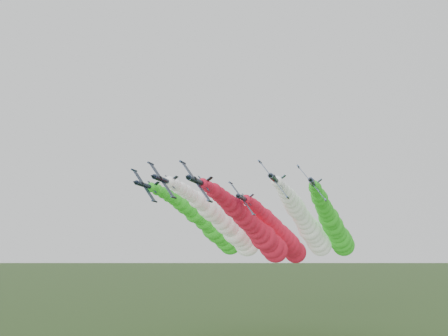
{
  "coord_description": "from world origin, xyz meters",
  "views": [
    {
      "loc": [
        30.24,
        -95.29,
        26.86
      ],
      "look_at": [
        3.56,
        -3.2,
        45.14
      ],
      "focal_mm": 35.0,
      "sensor_mm": 36.0,
      "label": 1
    }
  ],
  "objects_px": {
    "jet_outer_left": "(213,229)",
    "jet_outer_right": "(335,229)",
    "jet_lead": "(260,234)",
    "jet_inner_right": "(309,228)",
    "jet_trail": "(283,238)",
    "jet_inner_left": "(230,228)"
  },
  "relations": [
    {
      "from": "jet_inner_left",
      "to": "jet_outer_left",
      "type": "bearing_deg",
      "value": 134.81
    },
    {
      "from": "jet_inner_left",
      "to": "jet_outer_right",
      "type": "bearing_deg",
      "value": 18.1
    },
    {
      "from": "jet_inner_right",
      "to": "jet_outer_right",
      "type": "bearing_deg",
      "value": 50.2
    },
    {
      "from": "jet_outer_left",
      "to": "jet_trail",
      "type": "xyz_separation_m",
      "value": [
        22.36,
        6.53,
        -2.84
      ]
    },
    {
      "from": "jet_inner_right",
      "to": "jet_outer_left",
      "type": "relative_size",
      "value": 0.99
    },
    {
      "from": "jet_lead",
      "to": "jet_trail",
      "type": "distance_m",
      "value": 23.41
    },
    {
      "from": "jet_inner_left",
      "to": "jet_outer_left",
      "type": "xyz_separation_m",
      "value": [
        -7.95,
        8.0,
        0.06
      ]
    },
    {
      "from": "jet_outer_left",
      "to": "jet_outer_right",
      "type": "bearing_deg",
      "value": 3.28
    },
    {
      "from": "jet_outer_left",
      "to": "jet_outer_right",
      "type": "xyz_separation_m",
      "value": [
        39.31,
        2.25,
        -0.32
      ]
    },
    {
      "from": "jet_inner_left",
      "to": "jet_outer_left",
      "type": "distance_m",
      "value": 11.28
    },
    {
      "from": "jet_outer_left",
      "to": "jet_trail",
      "type": "bearing_deg",
      "value": 16.28
    },
    {
      "from": "jet_outer_right",
      "to": "jet_trail",
      "type": "distance_m",
      "value": 17.66
    },
    {
      "from": "jet_outer_right",
      "to": "jet_inner_right",
      "type": "bearing_deg",
      "value": -129.8
    },
    {
      "from": "jet_outer_left",
      "to": "jet_outer_right",
      "type": "height_order",
      "value": "jet_outer_left"
    },
    {
      "from": "jet_inner_right",
      "to": "jet_outer_right",
      "type": "height_order",
      "value": "jet_outer_right"
    },
    {
      "from": "jet_inner_left",
      "to": "jet_inner_right",
      "type": "distance_m",
      "value": 24.14
    },
    {
      "from": "jet_lead",
      "to": "jet_inner_right",
      "type": "xyz_separation_m",
      "value": [
        12.96,
        10.17,
        1.99
      ]
    },
    {
      "from": "jet_inner_left",
      "to": "jet_lead",
      "type": "bearing_deg",
      "value": -37.8
    },
    {
      "from": "jet_outer_left",
      "to": "jet_outer_right",
      "type": "relative_size",
      "value": 1.0
    },
    {
      "from": "jet_trail",
      "to": "jet_inner_right",
      "type": "bearing_deg",
      "value": -53.34
    },
    {
      "from": "jet_inner_right",
      "to": "jet_outer_left",
      "type": "height_order",
      "value": "jet_outer_left"
    },
    {
      "from": "jet_inner_left",
      "to": "jet_inner_right",
      "type": "relative_size",
      "value": 1.01
    }
  ]
}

